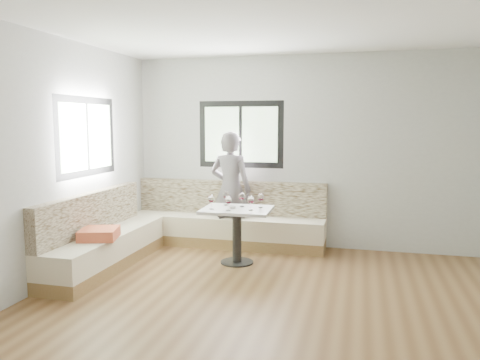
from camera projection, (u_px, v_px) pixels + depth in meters
room at (261, 166)px, 4.51m from camera, size 5.01×5.01×2.81m
banquette at (177, 231)px, 6.50m from camera, size 2.90×2.80×0.95m
table at (237, 222)px, 6.06m from camera, size 0.91×0.72×0.73m
person at (231, 190)px, 6.82m from camera, size 0.67×0.48×1.70m
olive_ramekin at (232, 207)px, 6.02m from camera, size 0.09×0.09×0.04m
wine_glass_a at (211, 199)px, 5.95m from camera, size 0.08×0.08×0.19m
wine_glass_b at (228, 200)px, 5.85m from camera, size 0.08×0.08×0.19m
wine_glass_c at (251, 200)px, 5.88m from camera, size 0.08×0.08×0.19m
wine_glass_d at (242, 197)px, 6.14m from camera, size 0.08×0.08×0.19m
wine_glass_e at (261, 198)px, 6.07m from camera, size 0.08×0.08×0.19m
wine_glass_f at (226, 195)px, 6.25m from camera, size 0.08×0.08×0.19m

